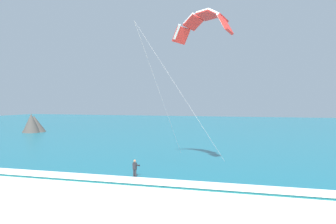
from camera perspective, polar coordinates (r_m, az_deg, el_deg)
sea at (r=87.28m, az=7.98°, el=-2.55°), size 200.00×120.00×0.20m
surf_foam at (r=30.80m, az=-9.35°, el=-10.49°), size 200.00×2.17×0.04m
surfboard at (r=31.31m, az=-5.36°, el=-10.63°), size 0.94×1.46×0.09m
kitesurfer at (r=31.14m, az=-5.34°, el=-8.98°), size 0.65×0.64×1.69m
kite_primary at (r=36.09m, az=5.73°, el=14.10°), size 8.08×8.51×14.46m
headland_left at (r=79.09m, az=-20.87°, el=-1.82°), size 5.13×5.95×4.12m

